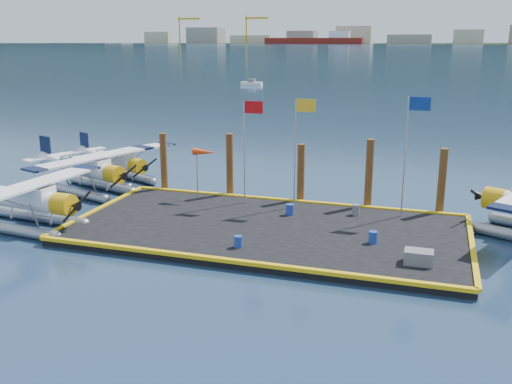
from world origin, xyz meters
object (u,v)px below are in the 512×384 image
(drum_4, at_px, (356,210))
(piling_1, at_px, (230,167))
(flagpole_blue, at_px, (410,139))
(windsock, at_px, (204,153))
(piling_3, at_px, (369,176))
(seaplane_b, at_px, (90,172))
(piling_0, at_px, (164,164))
(piling_2, at_px, (301,176))
(drum_5, at_px, (290,209))
(piling_4, at_px, (442,184))
(seaplane_a, at_px, (28,203))
(flagpole_red, at_px, (248,136))
(flagpole_yellow, at_px, (299,137))
(drum_3, at_px, (238,242))
(seaplane_c, at_px, (119,164))
(crate, at_px, (419,257))
(drum_2, at_px, (373,237))

(drum_4, distance_m, piling_1, 8.46)
(flagpole_blue, bearing_deg, drum_4, -170.80)
(windsock, bearing_deg, piling_3, 9.53)
(windsock, relative_size, piling_3, 0.73)
(seaplane_b, distance_m, piling_0, 4.84)
(piling_2, bearing_deg, windsock, -163.85)
(piling_1, height_order, piling_2, piling_1)
(drum_5, xyz_separation_m, piling_4, (7.87, 3.11, 1.29))
(seaplane_a, relative_size, flagpole_red, 1.58)
(seaplane_b, height_order, drum_4, seaplane_b)
(flagpole_blue, bearing_deg, piling_2, 165.52)
(flagpole_yellow, relative_size, piling_0, 1.55)
(drum_3, relative_size, piling_3, 0.13)
(seaplane_c, xyz_separation_m, drum_5, (13.55, -5.02, -0.63))
(windsock, distance_m, piling_1, 2.21)
(seaplane_c, relative_size, piling_0, 2.08)
(flagpole_yellow, bearing_deg, piling_0, 170.14)
(drum_5, xyz_separation_m, piling_2, (-0.13, 3.11, 1.19))
(flagpole_yellow, relative_size, piling_2, 1.63)
(drum_5, relative_size, crate, 0.50)
(seaplane_c, bearing_deg, crate, 88.31)
(drum_3, xyz_separation_m, windsock, (-4.61, 7.11, 2.55))
(seaplane_b, distance_m, flagpole_yellow, 14.18)
(flagpole_red, relative_size, windsock, 1.92)
(seaplane_c, xyz_separation_m, drum_4, (17.01, -3.93, -0.64))
(seaplane_a, bearing_deg, piling_3, 122.06)
(drum_2, height_order, piling_3, piling_3)
(drum_2, height_order, piling_4, piling_4)
(seaplane_a, xyz_separation_m, flagpole_blue, (18.90, 6.86, 3.22))
(drum_5, height_order, crate, drum_5)
(crate, relative_size, windsock, 0.39)
(windsock, relative_size, piling_0, 0.78)
(drum_4, bearing_deg, piling_3, 78.69)
(seaplane_b, xyz_separation_m, drum_2, (18.64, -4.98, -0.76))
(seaplane_a, distance_m, seaplane_b, 7.25)
(drum_5, bearing_deg, seaplane_c, 159.68)
(flagpole_red, relative_size, piling_3, 1.40)
(flagpole_yellow, height_order, piling_3, flagpole_yellow)
(drum_2, relative_size, flagpole_yellow, 0.09)
(piling_0, bearing_deg, seaplane_a, -113.64)
(seaplane_a, height_order, piling_1, piling_1)
(drum_5, height_order, piling_1, piling_1)
(flagpole_blue, relative_size, piling_4, 1.62)
(windsock, xyz_separation_m, piling_3, (9.53, 1.60, -1.08))
(seaplane_b, xyz_separation_m, drum_4, (17.24, -0.75, -0.75))
(seaplane_c, bearing_deg, windsock, 90.65)
(seaplane_b, relative_size, piling_0, 2.32)
(seaplane_c, height_order, piling_3, piling_3)
(flagpole_yellow, distance_m, piling_1, 5.52)
(drum_2, relative_size, piling_4, 0.14)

